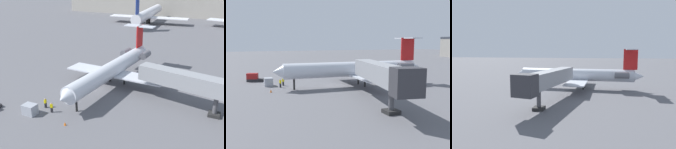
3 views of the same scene
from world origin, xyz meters
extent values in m
cube|color=#5B5B60|center=(0.00, 0.00, -0.05)|extent=(400.00, 400.00, 0.10)
cylinder|color=silver|center=(1.73, 2.97, 3.51)|extent=(4.52, 27.97, 2.96)
cone|color=silver|center=(0.91, -11.73, 3.51)|extent=(2.93, 2.35, 2.82)
cone|color=silver|center=(2.57, 17.76, 3.51)|extent=(2.66, 2.74, 2.52)
cube|color=silver|center=(7.27, 3.66, 2.33)|extent=(9.43, 4.91, 0.24)
cube|color=silver|center=(-3.69, 4.27, 2.33)|extent=(9.43, 4.91, 0.24)
cylinder|color=#595960|center=(4.72, 13.74, 3.91)|extent=(1.68, 3.28, 1.50)
cylinder|color=#595960|center=(-0.03, 14.00, 3.91)|extent=(1.68, 3.28, 1.50)
cube|color=red|center=(2.46, 15.87, 7.43)|extent=(0.42, 3.21, 4.87)
cube|color=silver|center=(2.46, 15.87, 9.76)|extent=(6.92, 2.78, 0.20)
cylinder|color=black|center=(1.07, -8.94, 1.01)|extent=(0.36, 0.36, 2.03)
cylinder|color=black|center=(3.44, 4.87, 1.01)|extent=(0.36, 0.36, 2.03)
cylinder|color=black|center=(0.25, 5.05, 1.01)|extent=(0.36, 0.36, 2.03)
cube|color=gray|center=(16.82, -0.14, 4.66)|extent=(17.77, 6.21, 2.60)
cylinder|color=#4C4C51|center=(21.13, -1.06, 1.68)|extent=(0.70, 0.70, 3.36)
cube|color=#262626|center=(21.13, -1.06, 0.25)|extent=(1.80, 1.80, 0.50)
cube|color=black|center=(-2.30, -10.95, 0.42)|extent=(0.37, 0.32, 0.85)
cube|color=yellow|center=(-2.30, -10.95, 1.15)|extent=(0.46, 0.36, 0.60)
sphere|color=tan|center=(-2.30, -10.95, 1.57)|extent=(0.24, 0.24, 0.24)
cube|color=black|center=(-4.23, -10.05, 0.42)|extent=(0.24, 0.32, 0.85)
cube|color=yellow|center=(-4.23, -10.05, 1.15)|extent=(0.26, 0.40, 0.60)
sphere|color=tan|center=(-4.23, -10.05, 1.57)|extent=(0.24, 0.24, 0.24)
cube|color=#999EA8|center=(-4.99, -12.91, 0.84)|extent=(2.08, 1.64, 1.67)
cone|color=orange|center=(1.86, -13.32, 0.28)|extent=(0.36, 0.36, 0.55)
cube|color=#9E998E|center=(0.00, 108.49, 5.98)|extent=(140.83, 20.89, 11.96)
cylinder|color=white|center=(-14.72, 74.64, 4.44)|extent=(7.47, 41.13, 4.08)
cube|color=navy|center=(-13.18, 56.23, 9.98)|extent=(0.63, 4.01, 7.00)
cube|color=white|center=(-14.72, 74.64, 2.80)|extent=(34.76, 8.84, 0.30)
cube|color=black|center=(-14.72, 74.64, 1.20)|extent=(1.20, 2.80, 2.40)
camera|label=1|loc=(22.85, -41.46, 20.67)|focal=43.49mm
camera|label=2|loc=(46.30, -18.76, 8.97)|focal=39.40mm
camera|label=3|loc=(51.86, 8.00, 9.57)|focal=32.47mm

